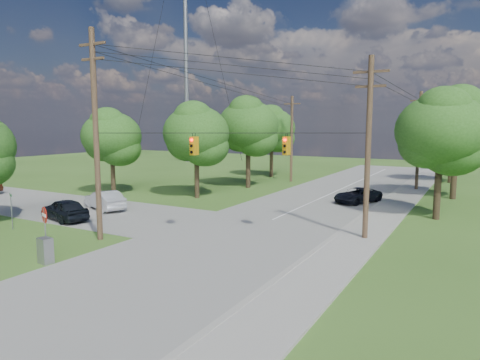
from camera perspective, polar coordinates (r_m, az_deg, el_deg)
The scene contains 24 objects.
ground at distance 23.18m, azimuth -11.06°, elevation -9.46°, with size 140.00×140.00×0.00m, color #375C1E.
main_road at distance 26.00m, azimuth -0.41°, elevation -7.44°, with size 10.00×100.00×0.03m, color gray.
cross_road at distance 43.58m, azimuth -28.19°, elevation -2.29°, with size 48.00×9.00×0.03m, color gray.
sidewalk_east at distance 23.49m, azimuth 14.09°, elevation -9.17°, with size 2.60×100.00×0.12m, color gray.
pole_sw at distance 25.73m, azimuth -18.67°, elevation 6.02°, with size 2.00×0.32×12.00m.
pole_ne at distance 25.44m, azimuth 16.72°, elevation 4.37°, with size 2.00×0.32×10.50m.
pole_north_e at distance 47.14m, azimuth 22.73°, elevation 4.92°, with size 2.00×0.32×10.00m.
pole_north_w at distance 50.72m, azimuth 6.89°, elevation 5.57°, with size 2.00×0.32×10.00m.
power_lines at distance 31.29m, azimuth 4.89°, elevation 11.90°, with size 13.93×29.62×4.93m.
traffic_signals at distance 24.39m, azimuth 0.04°, elevation 4.63°, with size 4.91×3.27×1.05m.
radio_mast at distance 79.75m, azimuth -7.26°, elevation 18.74°, with size 0.70×0.70×45.00m, color gray.
tree_w_near at distance 38.98m, azimuth -5.85°, elevation 6.23°, with size 6.00×6.00×8.40m.
tree_w_mid at distance 45.24m, azimuth 1.10°, elevation 7.25°, with size 6.40×6.40×9.22m.
tree_w_far at distance 55.07m, azimuth 4.25°, elevation 6.90°, with size 6.00×6.00×8.73m.
tree_e_near at distance 32.88m, azimuth 25.23°, elevation 5.95°, with size 6.20×6.20×8.81m.
tree_e_mid at distance 42.83m, azimuth 27.01°, elevation 6.89°, with size 6.60×6.60×9.64m.
tree_e_far at distance 54.87m, azimuth 26.50°, elevation 5.81°, with size 5.80×5.80×8.32m.
tree_cross_n at distance 42.33m, azimuth -16.75°, elevation 5.60°, with size 5.60×5.60×7.91m.
car_cross_dark at distance 32.36m, azimuth -22.37°, elevation -3.64°, with size 1.81×4.49×1.53m, color black.
car_cross_silver at distance 35.32m, azimuth -17.61°, elevation -2.56°, with size 1.60×4.59×1.51m, color silver.
car_main_north at distance 38.02m, azimuth 15.40°, elevation -1.98°, with size 2.11×4.57×1.27m, color black.
control_cabinet at distance 22.92m, azimuth -24.52°, elevation -8.56°, with size 0.70×0.50×1.26m, color gray.
do_not_enter_sign at distance 23.77m, azimuth -24.60°, elevation -4.95°, with size 0.81×0.33×2.58m.
street_name_sign at distance 30.94m, azimuth -28.20°, elevation -3.08°, with size 0.65×0.32×2.34m.
Camera 1 is at (14.56, -16.78, 6.64)m, focal length 32.00 mm.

